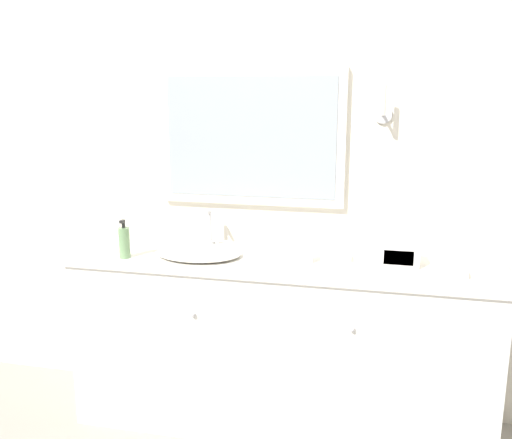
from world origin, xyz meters
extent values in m
cube|color=silver|center=(0.00, 0.57, 1.27)|extent=(8.00, 0.06, 2.55)
cube|color=white|center=(-0.21, 0.53, 1.50)|extent=(0.99, 0.04, 0.72)
cube|color=#9EA8B2|center=(-0.21, 0.51, 1.50)|extent=(0.90, 0.01, 0.63)
cylinder|color=silver|center=(0.46, 0.53, 1.62)|extent=(0.09, 0.01, 0.09)
cylinder|color=silver|center=(0.46, 0.48, 1.62)|extent=(0.02, 0.10, 0.02)
cylinder|color=white|center=(0.46, 0.43, 1.69)|extent=(0.02, 0.02, 0.14)
cube|color=white|center=(0.00, 0.28, 0.44)|extent=(2.10, 0.50, 0.88)
cube|color=silver|center=(0.00, 0.28, 0.90)|extent=(2.16, 0.53, 0.03)
sphere|color=silver|center=(-0.38, 0.02, 0.69)|extent=(0.02, 0.02, 0.02)
sphere|color=silver|center=(0.38, 0.02, 0.69)|extent=(0.02, 0.02, 0.02)
ellipsoid|color=silver|center=(-0.42, 0.25, 0.93)|extent=(0.44, 0.34, 0.03)
cylinder|color=silver|center=(-0.42, 0.44, 0.93)|extent=(0.06, 0.06, 0.03)
cylinder|color=silver|center=(-0.42, 0.44, 1.02)|extent=(0.02, 0.02, 0.16)
cylinder|color=silver|center=(-0.42, 0.41, 1.10)|extent=(0.02, 0.07, 0.02)
cylinder|color=white|center=(-0.50, 0.44, 0.94)|extent=(0.05, 0.02, 0.02)
cylinder|color=white|center=(-0.35, 0.44, 0.94)|extent=(0.06, 0.02, 0.02)
cylinder|color=#709966|center=(-0.77, 0.14, 0.99)|extent=(0.06, 0.06, 0.16)
cylinder|color=black|center=(-0.77, 0.14, 1.08)|extent=(0.02, 0.02, 0.04)
cube|color=black|center=(-0.77, 0.13, 1.10)|extent=(0.02, 0.03, 0.01)
cube|color=white|center=(0.57, 0.34, 0.96)|extent=(0.19, 0.15, 0.10)
cube|color=black|center=(0.57, 0.27, 0.96)|extent=(0.14, 0.01, 0.07)
cube|color=#B2B2B7|center=(0.11, 0.25, 0.98)|extent=(0.11, 0.01, 0.13)
cube|color=beige|center=(0.11, 0.24, 0.98)|extent=(0.08, 0.00, 0.09)
cube|color=silver|center=(0.80, 0.22, 0.93)|extent=(0.16, 0.11, 0.04)
cube|color=white|center=(0.27, 0.34, 0.93)|extent=(0.15, 0.10, 0.03)
camera|label=1|loc=(0.49, -2.40, 1.75)|focal=40.00mm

